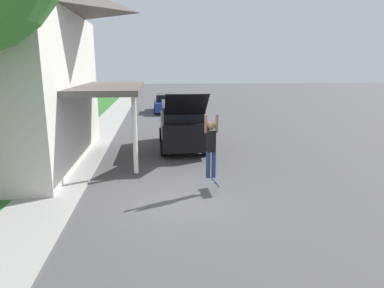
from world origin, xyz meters
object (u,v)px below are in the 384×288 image
(suv_parked, at_px, (182,124))
(skateboard, at_px, (214,182))
(car_down_street, at_px, (166,103))
(skateboarder, at_px, (211,145))

(suv_parked, distance_m, skateboard, 5.78)
(suv_parked, relative_size, car_down_street, 1.16)
(skateboarder, xyz_separation_m, skateboard, (0.12, 0.06, -1.15))
(suv_parked, bearing_deg, skateboarder, -85.80)
(skateboard, bearing_deg, car_down_street, 92.62)
(car_down_street, relative_size, skateboarder, 2.37)
(suv_parked, xyz_separation_m, car_down_street, (-0.29, 12.43, -0.40))
(skateboard, bearing_deg, skateboarder, -151.19)
(suv_parked, relative_size, skateboard, 6.63)
(suv_parked, xyz_separation_m, skateboard, (0.54, -5.70, -0.80))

